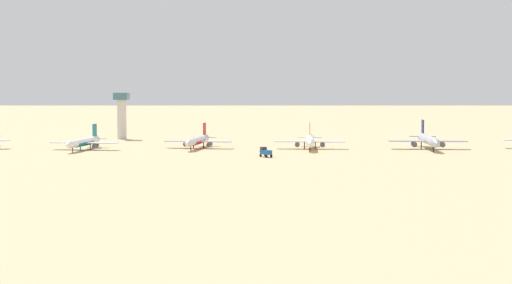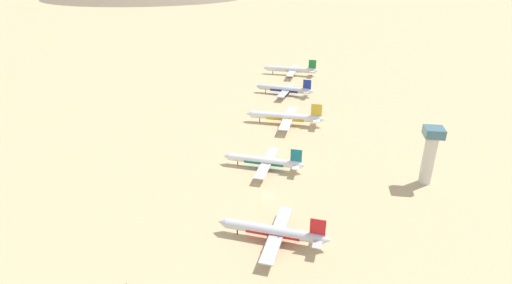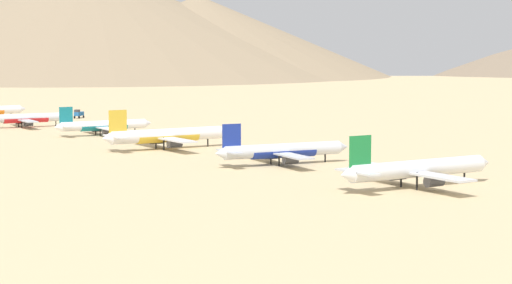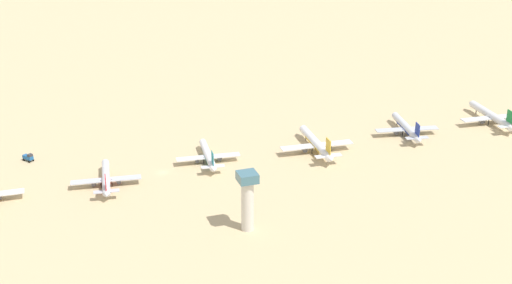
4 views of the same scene
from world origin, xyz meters
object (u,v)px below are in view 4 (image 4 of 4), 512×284
object	(u,v)px
parked_jet_0	(492,116)
parked_jet_4	(106,178)
parked_jet_2	(316,143)
control_tower	(247,198)
service_truck	(28,157)
parked_jet_3	(208,155)
parked_jet_1	(406,127)

from	to	relation	value
parked_jet_0	parked_jet_4	size ratio (longest dim) A/B	1.18
parked_jet_2	control_tower	xyz separation A→B (m)	(-60.72, 54.61, 9.35)
control_tower	parked_jet_0	bearing A→B (deg)	-67.52
parked_jet_0	control_tower	distance (m)	170.75
parked_jet_0	parked_jet_4	world-z (taller)	parked_jet_0
parked_jet_2	service_truck	bearing A→B (deg)	75.97
parked_jet_3	service_truck	world-z (taller)	parked_jet_3
parked_jet_4	control_tower	world-z (taller)	control_tower
parked_jet_4	service_truck	size ratio (longest dim) A/B	6.60
service_truck	parked_jet_1	bearing A→B (deg)	-98.59
parked_jet_1	parked_jet_4	world-z (taller)	parked_jet_1
parked_jet_4	service_truck	xyz separation A→B (m)	(37.51, 30.89, -1.49)
parked_jet_0	parked_jet_4	bearing A→B (deg)	92.57
parked_jet_2	service_truck	xyz separation A→B (m)	(32.85, 131.42, -2.15)
parked_jet_1	parked_jet_4	distance (m)	152.96
control_tower	service_truck	bearing A→B (deg)	39.39
parked_jet_3	parked_jet_4	distance (m)	49.03
parked_jet_0	parked_jet_3	size ratio (longest dim) A/B	1.19
parked_jet_3	control_tower	distance (m)	66.26
parked_jet_1	parked_jet_4	size ratio (longest dim) A/B	1.08
parked_jet_0	parked_jet_3	xyz separation A→B (m)	(0.26, 155.33, -0.73)
service_truck	control_tower	distance (m)	121.60
parked_jet_4	parked_jet_1	bearing A→B (deg)	-86.33
parked_jet_2	parked_jet_1	bearing A→B (deg)	-84.38
parked_jet_2	parked_jet_4	world-z (taller)	parked_jet_2
parked_jet_0	parked_jet_3	distance (m)	155.34
parked_jet_0	parked_jet_1	world-z (taller)	parked_jet_0
service_truck	control_tower	size ratio (longest dim) A/B	0.24
parked_jet_1	parked_jet_3	distance (m)	104.53
parked_jet_1	parked_jet_3	xyz separation A→B (m)	(-0.39, 104.53, -0.33)
parked_jet_4	control_tower	size ratio (longest dim) A/B	1.55
parked_jet_4	control_tower	distance (m)	73.15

